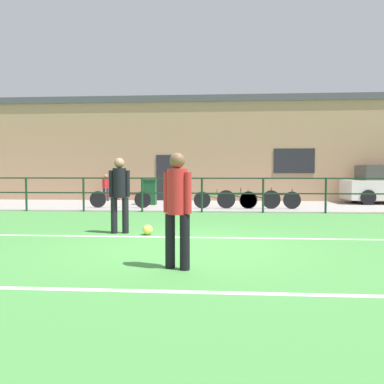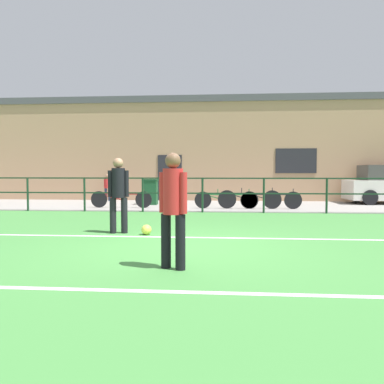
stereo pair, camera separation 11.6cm
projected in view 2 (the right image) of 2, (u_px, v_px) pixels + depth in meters
name	position (u px, v px, depth m)	size (l,w,h in m)	color
ground	(183.00, 248.00, 7.11)	(60.00, 44.00, 0.04)	#42843D
field_line_touchline	(188.00, 237.00, 8.12)	(36.00, 0.11, 0.00)	white
field_line_hash	(158.00, 291.00, 4.46)	(36.00, 0.11, 0.00)	white
pavement_strip	(206.00, 206.00, 15.57)	(48.00, 5.00, 0.02)	gray
perimeter_fence	(203.00, 190.00, 13.05)	(36.07, 0.07, 1.15)	#193823
clubhouse_facade	(210.00, 150.00, 19.13)	(28.00, 2.56, 4.80)	tan
player_goalkeeper	(118.00, 191.00, 8.63)	(0.45, 0.29, 1.65)	black
player_winger	(173.00, 203.00, 5.46)	(0.41, 0.28, 1.61)	black
soccer_ball_match	(146.00, 230.00, 8.45)	(0.22, 0.22, 0.22)	#E5E04C
spectator_child	(107.00, 186.00, 17.85)	(0.33, 0.21, 1.20)	#232D4C
bicycle_parked_0	(226.00, 200.00, 14.20)	(2.25, 0.04, 0.71)	black
bicycle_parked_1	(121.00, 199.00, 14.52)	(2.27, 0.04, 0.71)	black
bicycle_parked_3	(271.00, 200.00, 14.06)	(2.15, 0.04, 0.72)	black
bicycle_parked_4	(249.00, 199.00, 14.12)	(2.26, 0.04, 0.75)	black
trash_bin_0	(151.00, 192.00, 15.87)	(0.56, 0.47, 1.02)	#194C28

